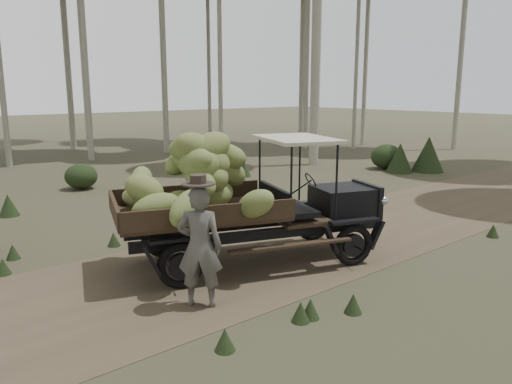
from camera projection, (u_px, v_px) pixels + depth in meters
ground at (277, 252)px, 10.08m from camera, size 120.00×120.00×0.00m
dirt_track at (277, 251)px, 10.08m from camera, size 70.00×4.00×0.01m
banana_truck at (220, 185)px, 8.94m from camera, size 5.32×3.38×2.61m
farmer at (200, 245)px, 7.39m from camera, size 0.80×0.79×2.02m
undergrowth at (173, 243)px, 8.86m from camera, size 24.58×20.37×1.39m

